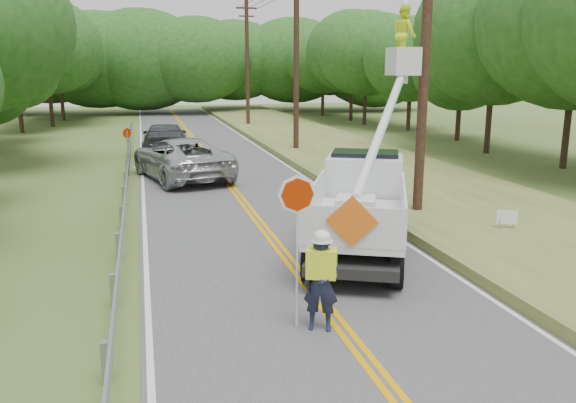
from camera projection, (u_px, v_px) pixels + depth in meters
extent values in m
plane|color=#3F4E21|center=(384.00, 383.00, 8.86)|extent=(140.00, 140.00, 0.00)
cube|color=#434346|center=(237.00, 194.00, 22.08)|extent=(7.20, 96.00, 0.02)
cube|color=#E59A01|center=(234.00, 194.00, 22.06)|extent=(0.12, 96.00, 0.00)
cube|color=#E59A01|center=(239.00, 193.00, 22.10)|extent=(0.12, 96.00, 0.00)
cube|color=silver|center=(143.00, 198.00, 21.26)|extent=(0.12, 96.00, 0.00)
cube|color=silver|center=(323.00, 189.00, 22.90)|extent=(0.12, 96.00, 0.00)
cube|color=#94989C|center=(105.00, 363.00, 8.75)|extent=(0.12, 0.14, 0.70)
cube|color=#94989C|center=(113.00, 291.00, 11.58)|extent=(0.12, 0.14, 0.70)
cube|color=#94989C|center=(118.00, 247.00, 14.42)|extent=(0.12, 0.14, 0.70)
cube|color=#94989C|center=(121.00, 217.00, 17.25)|extent=(0.12, 0.14, 0.70)
cube|color=#94989C|center=(124.00, 196.00, 20.09)|extent=(0.12, 0.14, 0.70)
cube|color=#94989C|center=(126.00, 180.00, 22.92)|extent=(0.12, 0.14, 0.70)
cube|color=#94989C|center=(127.00, 168.00, 25.76)|extent=(0.12, 0.14, 0.70)
cube|color=#94989C|center=(128.00, 158.00, 28.59)|extent=(0.12, 0.14, 0.70)
cube|color=#94989C|center=(129.00, 150.00, 31.43)|extent=(0.12, 0.14, 0.70)
cube|color=#94989C|center=(130.00, 143.00, 34.26)|extent=(0.12, 0.14, 0.70)
cube|color=#94989C|center=(130.00, 137.00, 37.10)|extent=(0.12, 0.14, 0.70)
cube|color=#94989C|center=(131.00, 133.00, 39.93)|extent=(0.12, 0.14, 0.70)
cube|color=#94989C|center=(131.00, 128.00, 42.77)|extent=(0.12, 0.14, 0.70)
cube|color=#94989C|center=(127.00, 179.00, 21.94)|extent=(0.05, 48.00, 0.34)
cylinder|color=black|center=(425.00, 57.00, 17.43)|extent=(0.30, 0.30, 10.00)
cylinder|color=black|center=(296.00, 62.00, 31.60)|extent=(0.30, 0.30, 10.00)
cylinder|color=black|center=(247.00, 64.00, 45.78)|extent=(0.30, 0.30, 10.00)
cube|color=black|center=(246.00, 8.00, 44.84)|extent=(1.60, 0.12, 0.12)
cube|color=black|center=(247.00, 16.00, 44.97)|extent=(1.20, 0.10, 0.10)
cube|color=#4F602E|center=(408.00, 182.00, 23.74)|extent=(7.00, 96.00, 0.30)
cylinder|color=#332319|center=(21.00, 116.00, 42.65)|extent=(0.32, 0.32, 2.53)
ellipsoid|color=#1A4E16|center=(16.00, 73.00, 41.95)|extent=(5.91, 5.91, 5.20)
cylinder|color=#332319|center=(51.00, 104.00, 47.08)|extent=(0.32, 0.32, 3.70)
ellipsoid|color=#1A4E16|center=(46.00, 46.00, 46.07)|extent=(8.64, 8.64, 7.60)
cylinder|color=#332319|center=(62.00, 102.00, 52.60)|extent=(0.32, 0.32, 3.41)
ellipsoid|color=#1A4E16|center=(58.00, 54.00, 51.66)|extent=(7.95, 7.95, 7.00)
cylinder|color=#332319|center=(567.00, 127.00, 27.36)|extent=(0.32, 0.32, 3.93)
cylinder|color=#332319|center=(489.00, 119.00, 32.26)|extent=(0.32, 0.32, 3.79)
ellipsoid|color=#1A4E16|center=(495.00, 33.00, 31.22)|extent=(8.85, 8.85, 7.79)
cylinder|color=#332319|center=(458.00, 119.00, 38.12)|extent=(0.32, 0.32, 2.79)
ellipsoid|color=#1A4E16|center=(462.00, 66.00, 37.36)|extent=(6.52, 6.52, 5.74)
cylinder|color=#332319|center=(409.00, 110.00, 44.30)|extent=(0.32, 0.32, 3.08)
ellipsoid|color=#1A4E16|center=(411.00, 59.00, 43.45)|extent=(7.19, 7.19, 6.33)
cylinder|color=#332319|center=(365.00, 104.00, 48.79)|extent=(0.32, 0.32, 3.39)
ellipsoid|color=#1A4E16|center=(366.00, 54.00, 47.86)|extent=(7.92, 7.92, 6.97)
cylinder|color=#332319|center=(351.00, 101.00, 52.43)|extent=(0.32, 0.32, 3.54)
ellipsoid|color=#1A4E16|center=(352.00, 52.00, 51.46)|extent=(8.26, 8.26, 7.27)
cylinder|color=#332319|center=(323.00, 100.00, 57.78)|extent=(0.32, 0.32, 3.12)
ellipsoid|color=#1A4E16|center=(323.00, 61.00, 56.92)|extent=(7.28, 7.28, 6.40)
ellipsoid|color=#1A4E16|center=(49.00, 60.00, 58.86)|extent=(11.75, 8.81, 8.81)
ellipsoid|color=#1A4E16|center=(98.00, 60.00, 59.18)|extent=(13.05, 9.79, 9.79)
ellipsoid|color=#1A4E16|center=(142.00, 60.00, 59.97)|extent=(13.84, 10.38, 10.38)
ellipsoid|color=#1A4E16|center=(196.00, 60.00, 59.61)|extent=(11.66, 8.74, 8.74)
ellipsoid|color=#1A4E16|center=(235.00, 60.00, 63.92)|extent=(11.64, 8.73, 8.73)
ellipsoid|color=#1A4E16|center=(294.00, 60.00, 64.68)|extent=(12.51, 9.38, 9.38)
ellipsoid|color=#1A4E16|center=(330.00, 60.00, 64.77)|extent=(10.29, 7.72, 7.72)
ellipsoid|color=#1A4E16|center=(376.00, 60.00, 63.99)|extent=(13.69, 10.27, 10.27)
imported|color=#191E33|center=(321.00, 284.00, 10.44)|extent=(0.75, 0.63, 1.74)
cube|color=#BDD61F|center=(322.00, 263.00, 10.35)|extent=(0.62, 0.51, 0.53)
ellipsoid|color=white|center=(322.00, 237.00, 10.24)|extent=(0.33, 0.33, 0.26)
cylinder|color=#B7B7B7|center=(297.00, 264.00, 10.48)|extent=(0.04, 0.04, 2.44)
cylinder|color=#9E2100|center=(297.00, 194.00, 10.19)|extent=(0.70, 0.03, 0.70)
cylinder|color=black|center=(310.00, 262.00, 12.90)|extent=(0.64, 0.95, 0.92)
cylinder|color=black|center=(397.00, 267.00, 12.58)|extent=(0.64, 0.95, 0.92)
cylinder|color=black|center=(320.00, 238.00, 14.73)|extent=(0.64, 0.95, 0.92)
cylinder|color=black|center=(396.00, 242.00, 14.41)|extent=(0.64, 0.95, 0.92)
cylinder|color=black|center=(330.00, 215.00, 17.03)|extent=(0.64, 0.95, 0.92)
cylinder|color=black|center=(396.00, 218.00, 16.70)|extent=(0.64, 0.95, 0.92)
cube|color=black|center=(359.00, 234.00, 14.83)|extent=(4.33, 6.40, 0.24)
cube|color=silver|center=(358.00, 223.00, 14.08)|extent=(3.80, 4.91, 0.21)
cube|color=silver|center=(314.00, 202.00, 14.16)|extent=(1.85, 4.03, 0.86)
cube|color=silver|center=(404.00, 205.00, 13.79)|extent=(1.85, 4.03, 0.86)
cube|color=silver|center=(352.00, 227.00, 11.89)|extent=(2.03, 0.95, 0.86)
cube|color=silver|center=(364.00, 185.00, 17.14)|extent=(2.70, 2.54, 1.72)
cube|color=black|center=(365.00, 163.00, 17.18)|extent=(2.25, 1.91, 0.72)
cube|color=silver|center=(355.00, 214.00, 12.97)|extent=(1.14, 1.14, 0.76)
cube|color=silver|center=(403.00, 61.00, 17.29)|extent=(0.81, 0.81, 0.81)
imported|color=#BDD61F|center=(404.00, 34.00, 17.12)|extent=(0.62, 0.80, 1.65)
cube|color=orange|center=(352.00, 221.00, 11.79)|extent=(1.00, 0.48, 1.08)
imported|color=#B2B3B9|center=(181.00, 158.00, 24.94)|extent=(4.43, 6.92, 1.78)
imported|color=#393D40|center=(165.00, 139.00, 31.76)|extent=(2.66, 5.99, 1.71)
cylinder|color=#94989C|center=(128.00, 154.00, 25.60)|extent=(0.06, 0.06, 2.00)
cylinder|color=#9E2100|center=(127.00, 133.00, 25.40)|extent=(0.36, 0.31, 0.45)
cube|color=white|center=(507.00, 217.00, 16.23)|extent=(0.53, 0.25, 0.39)
cylinder|color=#94989C|center=(499.00, 229.00, 16.25)|extent=(0.02, 0.02, 0.56)
cylinder|color=#94989C|center=(513.00, 228.00, 16.36)|extent=(0.02, 0.02, 0.56)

